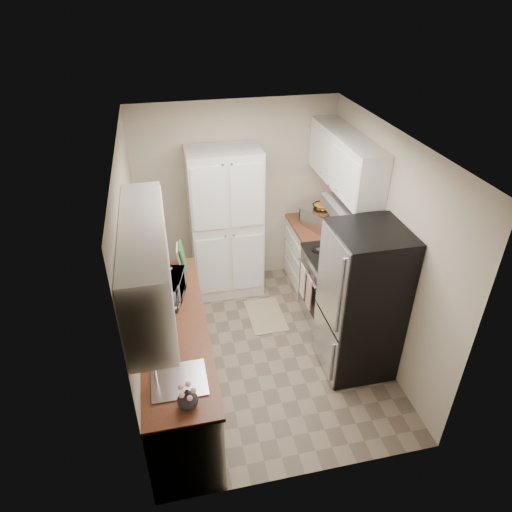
{
  "coord_description": "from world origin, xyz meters",
  "views": [
    {
      "loc": [
        -0.94,
        -3.84,
        3.76
      ],
      "look_at": [
        -0.06,
        0.15,
        1.21
      ],
      "focal_mm": 32.0,
      "sensor_mm": 36.0,
      "label": 1
    }
  ],
  "objects_px": {
    "pantry_cabinet": "(226,224)",
    "refrigerator": "(362,302)",
    "microwave": "(166,288)",
    "wine_bottle": "(164,257)",
    "toaster_oven": "(320,218)",
    "electric_range": "(334,287)"
  },
  "relations": [
    {
      "from": "electric_range",
      "to": "refrigerator",
      "type": "relative_size",
      "value": 0.66
    },
    {
      "from": "microwave",
      "to": "wine_bottle",
      "type": "distance_m",
      "value": 0.56
    },
    {
      "from": "refrigerator",
      "to": "toaster_oven",
      "type": "height_order",
      "value": "refrigerator"
    },
    {
      "from": "refrigerator",
      "to": "microwave",
      "type": "relative_size",
      "value": 3.6
    },
    {
      "from": "electric_range",
      "to": "toaster_oven",
      "type": "bearing_deg",
      "value": 86.72
    },
    {
      "from": "microwave",
      "to": "pantry_cabinet",
      "type": "bearing_deg",
      "value": -17.67
    },
    {
      "from": "electric_range",
      "to": "toaster_oven",
      "type": "xyz_separation_m",
      "value": [
        0.04,
        0.75,
        0.57
      ]
    },
    {
      "from": "electric_range",
      "to": "wine_bottle",
      "type": "bearing_deg",
      "value": 175.38
    },
    {
      "from": "pantry_cabinet",
      "to": "microwave",
      "type": "relative_size",
      "value": 4.23
    },
    {
      "from": "pantry_cabinet",
      "to": "refrigerator",
      "type": "bearing_deg",
      "value": -56.54
    },
    {
      "from": "refrigerator",
      "to": "microwave",
      "type": "distance_m",
      "value": 2.01
    },
    {
      "from": "pantry_cabinet",
      "to": "refrigerator",
      "type": "distance_m",
      "value": 2.07
    },
    {
      "from": "wine_bottle",
      "to": "microwave",
      "type": "bearing_deg",
      "value": -90.89
    },
    {
      "from": "refrigerator",
      "to": "wine_bottle",
      "type": "height_order",
      "value": "refrigerator"
    },
    {
      "from": "refrigerator",
      "to": "toaster_oven",
      "type": "xyz_separation_m",
      "value": [
        0.08,
        1.55,
        0.19
      ]
    },
    {
      "from": "electric_range",
      "to": "wine_bottle",
      "type": "xyz_separation_m",
      "value": [
        -1.99,
        0.16,
        0.6
      ]
    },
    {
      "from": "pantry_cabinet",
      "to": "refrigerator",
      "type": "xyz_separation_m",
      "value": [
        1.14,
        -1.73,
        -0.15
      ]
    },
    {
      "from": "pantry_cabinet",
      "to": "microwave",
      "type": "xyz_separation_m",
      "value": [
        -0.82,
        -1.32,
        0.05
      ]
    },
    {
      "from": "pantry_cabinet",
      "to": "wine_bottle",
      "type": "xyz_separation_m",
      "value": [
        -0.81,
        -0.76,
        0.08
      ]
    },
    {
      "from": "refrigerator",
      "to": "toaster_oven",
      "type": "distance_m",
      "value": 1.56
    },
    {
      "from": "pantry_cabinet",
      "to": "toaster_oven",
      "type": "distance_m",
      "value": 1.23
    },
    {
      "from": "pantry_cabinet",
      "to": "refrigerator",
      "type": "relative_size",
      "value": 1.18
    }
  ]
}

